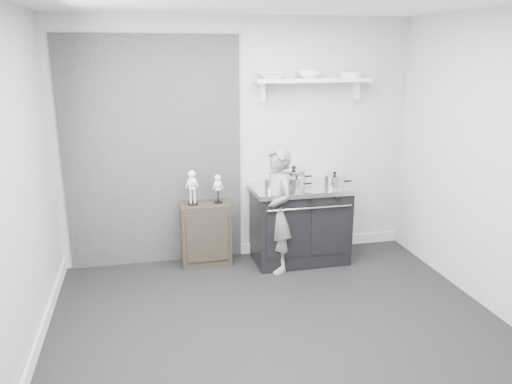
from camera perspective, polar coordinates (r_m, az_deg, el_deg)
ground at (r=4.44m, az=2.92°, el=-15.81°), size 4.00×4.00×0.00m
room_shell at (r=3.96m, az=1.42°, el=5.80°), size 4.02×3.62×2.71m
wall_shelf at (r=5.63m, az=6.50°, el=12.49°), size 1.30×0.26×0.24m
stove at (r=5.70m, az=5.01°, el=-3.54°), size 1.10×0.69×0.88m
side_cabinet at (r=5.64m, az=-5.78°, el=-4.76°), size 0.54×0.32×0.71m
child at (r=5.35m, az=2.42°, el=-2.12°), size 0.43×0.56×1.36m
pot_front_left at (r=5.36m, az=2.06°, el=0.91°), size 0.29×0.20×0.17m
pot_back_left at (r=5.66m, az=4.33°, el=1.80°), size 0.36×0.27×0.20m
pot_front_right at (r=5.52m, az=8.96°, el=1.24°), size 0.31×0.22×0.19m
pot_front_center at (r=5.40m, az=4.67°, el=0.97°), size 0.25×0.17×0.16m
skeleton_full at (r=5.45m, az=-7.30°, el=0.80°), size 0.12×0.08×0.44m
skeleton_torso at (r=5.49m, az=-4.38°, el=0.60°), size 0.10×0.07×0.37m
bowl_large at (r=5.49m, az=1.78°, el=13.20°), size 0.30×0.30×0.07m
bowl_small at (r=5.61m, az=6.12°, el=13.22°), size 0.26×0.26×0.08m
plate_stack at (r=5.78m, az=10.75°, el=13.01°), size 0.24×0.24×0.06m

